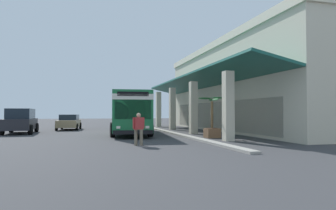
# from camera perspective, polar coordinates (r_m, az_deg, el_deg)

# --- Properties ---
(ground) EXTENTS (120.00, 120.00, 0.00)m
(ground) POSITION_cam_1_polar(r_m,az_deg,el_deg) (28.32, 5.25, -4.81)
(ground) COLOR #38383A
(curb_strip) EXTENTS (29.06, 0.50, 0.12)m
(curb_strip) POSITION_cam_1_polar(r_m,az_deg,el_deg) (25.94, -0.54, -4.99)
(curb_strip) COLOR #9E998E
(curb_strip) RESTS_ON ground
(plaza_building) EXTENTS (24.52, 13.91, 8.03)m
(plaza_building) POSITION_cam_1_polar(r_m,az_deg,el_deg) (29.86, 17.71, 3.14)
(plaza_building) COLOR beige
(plaza_building) RESTS_ON ground
(transit_bus) EXTENTS (11.40, 3.59, 3.34)m
(transit_bus) POSITION_cam_1_polar(r_m,az_deg,el_deg) (24.19, -7.32, -0.98)
(transit_bus) COLOR #196638
(transit_bus) RESTS_ON ground
(parked_suv_charcoal) EXTENTS (4.86, 2.31, 1.97)m
(parked_suv_charcoal) POSITION_cam_1_polar(r_m,az_deg,el_deg) (26.62, -26.25, -2.69)
(parked_suv_charcoal) COLOR #232328
(parked_suv_charcoal) RESTS_ON ground
(parked_sedan_tan) EXTENTS (4.52, 2.24, 1.47)m
(parked_sedan_tan) POSITION_cam_1_polar(r_m,az_deg,el_deg) (30.67, -18.30, -3.08)
(parked_sedan_tan) COLOR #9E845B
(parked_sedan_tan) RESTS_ON ground
(pedestrian) EXTENTS (0.43, 0.63, 1.63)m
(pedestrian) POSITION_cam_1_polar(r_m,az_deg,el_deg) (15.15, -5.62, -4.27)
(pedestrian) COLOR #726651
(pedestrian) RESTS_ON ground
(potted_palm) EXTENTS (1.84, 1.90, 2.73)m
(potted_palm) POSITION_cam_1_polar(r_m,az_deg,el_deg) (19.96, 8.38, -4.39)
(potted_palm) COLOR brown
(potted_palm) RESTS_ON ground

